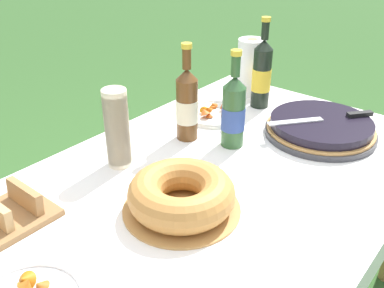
# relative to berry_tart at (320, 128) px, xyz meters

# --- Properties ---
(garden_table) EXTENTS (1.60, 0.92, 0.67)m
(garden_table) POSITION_rel_berry_tart_xyz_m (-0.50, 0.12, -0.09)
(garden_table) COLOR #A87A47
(garden_table) RESTS_ON ground_plane
(tablecloth) EXTENTS (1.61, 0.93, 0.10)m
(tablecloth) POSITION_rel_berry_tart_xyz_m (-0.50, 0.12, -0.04)
(tablecloth) COLOR white
(tablecloth) RESTS_ON garden_table
(berry_tart) EXTENTS (0.37, 0.37, 0.06)m
(berry_tart) POSITION_rel_berry_tart_xyz_m (0.00, 0.00, 0.00)
(berry_tart) COLOR #38383D
(berry_tart) RESTS_ON tablecloth
(serving_knife) EXTENTS (0.31, 0.25, 0.01)m
(serving_knife) POSITION_rel_berry_tart_xyz_m (0.02, -0.02, 0.04)
(serving_knife) COLOR silver
(serving_knife) RESTS_ON berry_tart
(bundt_cake) EXTENTS (0.30, 0.30, 0.09)m
(bundt_cake) POSITION_rel_berry_tart_xyz_m (-0.62, 0.09, 0.02)
(bundt_cake) COLOR #B78447
(bundt_cake) RESTS_ON tablecloth
(cup_stack) EXTENTS (0.07, 0.07, 0.24)m
(cup_stack) POSITION_rel_berry_tart_xyz_m (-0.56, 0.38, 0.09)
(cup_stack) COLOR beige
(cup_stack) RESTS_ON tablecloth
(cider_bottle_green) EXTENTS (0.08, 0.08, 0.32)m
(cider_bottle_green) POSITION_rel_berry_tart_xyz_m (-0.25, 0.19, 0.09)
(cider_bottle_green) COLOR #2D562D
(cider_bottle_green) RESTS_ON tablecloth
(cider_bottle_amber) EXTENTS (0.07, 0.07, 0.32)m
(cider_bottle_amber) POSITION_rel_berry_tart_xyz_m (-0.30, 0.34, 0.09)
(cider_bottle_amber) COLOR brown
(cider_bottle_amber) RESTS_ON tablecloth
(juice_bottle_red) EXTENTS (0.07, 0.07, 0.34)m
(juice_bottle_red) POSITION_rel_berry_tart_xyz_m (0.08, 0.29, 0.10)
(juice_bottle_red) COLOR black
(juice_bottle_red) RESTS_ON tablecloth
(snack_plate_right) EXTENTS (0.23, 0.23, 0.06)m
(snack_plate_right) POSITION_rel_berry_tart_xyz_m (-0.11, 0.37, -0.02)
(snack_plate_right) COLOR white
(snack_plate_right) RESTS_ON tablecloth
(paper_towel_roll) EXTENTS (0.11, 0.11, 0.23)m
(paper_towel_roll) POSITION_rel_berry_tart_xyz_m (0.17, 0.40, 0.09)
(paper_towel_roll) COLOR white
(paper_towel_roll) RESTS_ON tablecloth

